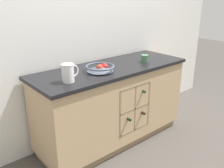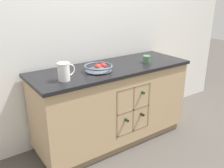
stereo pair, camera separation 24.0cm
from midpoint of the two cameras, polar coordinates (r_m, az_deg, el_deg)
The scene contains 6 objects.
ground_plane at distance 3.01m, azimuth 2.34°, elevation -12.51°, with size 14.00×14.00×0.00m, color #4C4742.
back_wall at distance 2.85m, azimuth -1.85°, elevation 13.15°, with size 4.40×0.06×2.55m, color white.
kitchen_island at distance 2.79m, azimuth 2.51°, elevation -4.70°, with size 1.75×0.65×0.89m.
fruit_bowl at distance 2.46m, azimuth -0.28°, elevation 3.77°, with size 0.29×0.29×0.08m.
white_pitcher at distance 2.21m, azimuth -7.87°, elevation 2.88°, with size 0.17×0.11×0.16m.
ceramic_mug at distance 2.82m, azimuth 10.39°, elevation 5.58°, with size 0.12×0.08×0.08m.
Camera 2 is at (-1.45, -2.07, 1.63)m, focal length 40.00 mm.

